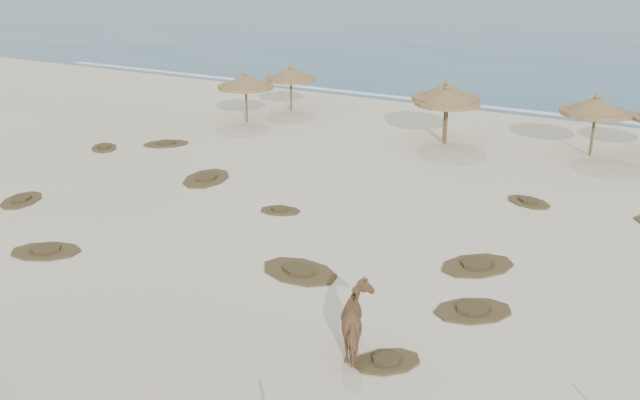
{
  "coord_description": "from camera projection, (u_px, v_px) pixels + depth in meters",
  "views": [
    {
      "loc": [
        10.3,
        -13.92,
        8.79
      ],
      "look_at": [
        -0.58,
        5.0,
        0.98
      ],
      "focal_mm": 40.0,
      "sensor_mm": 36.0,
      "label": 1
    }
  ],
  "objects": [
    {
      "name": "ground",
      "position": [
        246.0,
        292.0,
        19.16
      ],
      "size": [
        160.0,
        160.0,
        0.0
      ],
      "primitive_type": "plane",
      "color": "beige",
      "rests_on": "ground"
    },
    {
      "name": "ocean",
      "position": [
        633.0,
        28.0,
        80.38
      ],
      "size": [
        200.0,
        100.0,
        0.01
      ],
      "primitive_type": "cube",
      "color": "#255471",
      "rests_on": "ground"
    },
    {
      "name": "foam_line",
      "position": [
        513.0,
        110.0,
        40.38
      ],
      "size": [
        70.0,
        0.6,
        0.01
      ],
      "primitive_type": "cube",
      "color": "white",
      "rests_on": "ground"
    },
    {
      "name": "palapa_0",
      "position": [
        246.0,
        82.0,
        36.96
      ],
      "size": [
        3.78,
        3.78,
        2.73
      ],
      "rotation": [
        0.0,
        0.0,
        -0.37
      ],
      "color": "brown",
      "rests_on": "ground"
    },
    {
      "name": "palapa_1",
      "position": [
        291.0,
        74.0,
        39.58
      ],
      "size": [
        3.23,
        3.23,
        2.63
      ],
      "rotation": [
        0.0,
        0.0,
        0.16
      ],
      "color": "brown",
      "rests_on": "ground"
    },
    {
      "name": "palapa_2",
      "position": [
        448.0,
        97.0,
        32.71
      ],
      "size": [
        3.4,
        3.4,
        2.87
      ],
      "rotation": [
        0.0,
        0.0,
        -0.12
      ],
      "color": "brown",
      "rests_on": "ground"
    },
    {
      "name": "palapa_3",
      "position": [
        446.0,
        93.0,
        33.27
      ],
      "size": [
        3.84,
        3.84,
        2.97
      ],
      "rotation": [
        0.0,
        0.0,
        -0.24
      ],
      "color": "brown",
      "rests_on": "ground"
    },
    {
      "name": "palapa_5",
      "position": [
        596.0,
        107.0,
        30.89
      ],
      "size": [
        3.41,
        3.41,
        2.85
      ],
      "rotation": [
        0.0,
        0.0,
        -0.13
      ],
      "color": "brown",
      "rests_on": "ground"
    },
    {
      "name": "horse",
      "position": [
        359.0,
        322.0,
        16.11
      ],
      "size": [
        1.6,
        1.96,
        1.52
      ],
      "primitive_type": "imported",
      "rotation": [
        0.0,
        0.0,
        3.66
      ],
      "color": "#966B44",
      "rests_on": "ground"
    },
    {
      "name": "scrub_0",
      "position": [
        21.0,
        200.0,
        25.96
      ],
      "size": [
        1.92,
        2.29,
        0.16
      ],
      "rotation": [
        0.0,
        0.0,
        1.96
      ],
      "color": "brown",
      "rests_on": "ground"
    },
    {
      "name": "scrub_1",
      "position": [
        206.0,
        178.0,
        28.41
      ],
      "size": [
        2.26,
        2.91,
        0.16
      ],
      "rotation": [
        0.0,
        0.0,
        1.82
      ],
      "color": "brown",
      "rests_on": "ground"
    },
    {
      "name": "scrub_2",
      "position": [
        280.0,
        210.0,
        24.96
      ],
      "size": [
        1.66,
        1.32,
        0.16
      ],
      "rotation": [
        0.0,
        0.0,
        0.28
      ],
      "color": "brown",
      "rests_on": "ground"
    },
    {
      "name": "scrub_3",
      "position": [
        477.0,
        265.0,
        20.66
      ],
      "size": [
        2.59,
        2.77,
        0.16
      ],
      "rotation": [
        0.0,
        0.0,
        0.94
      ],
      "color": "brown",
      "rests_on": "ground"
    },
    {
      "name": "scrub_4",
      "position": [
        473.0,
        310.0,
        18.1
      ],
      "size": [
        2.44,
        2.37,
        0.16
      ],
      "rotation": [
        0.0,
        0.0,
        0.72
      ],
      "color": "brown",
      "rests_on": "ground"
    },
    {
      "name": "scrub_6",
      "position": [
        166.0,
        143.0,
        33.37
      ],
      "size": [
        2.48,
        2.46,
        0.16
      ],
      "rotation": [
        0.0,
        0.0,
        0.77
      ],
      "color": "brown",
      "rests_on": "ground"
    },
    {
      "name": "scrub_7",
      "position": [
        529.0,
        202.0,
        25.78
      ],
      "size": [
        2.04,
        1.74,
        0.16
      ],
      "rotation": [
        0.0,
        0.0,
        2.72
      ],
      "color": "brown",
      "rests_on": "ground"
    },
    {
      "name": "scrub_8",
      "position": [
        104.0,
        147.0,
        32.71
      ],
      "size": [
        2.03,
        2.01,
        0.16
      ],
      "rotation": [
        0.0,
        0.0,
        2.38
      ],
      "color": "brown",
      "rests_on": "ground"
    },
    {
      "name": "scrub_9",
      "position": [
        299.0,
        271.0,
        20.29
      ],
      "size": [
        2.6,
        1.86,
        0.16
      ],
      "rotation": [
        0.0,
        0.0,
        3.02
      ],
      "color": "brown",
      "rests_on": "ground"
    },
    {
      "name": "scrub_11",
      "position": [
        46.0,
        251.0,
        21.64
      ],
      "size": [
        2.56,
        2.21,
        0.16
      ],
      "rotation": [
        0.0,
        0.0,
        0.46
      ],
      "color": "brown",
      "rests_on": "ground"
    },
    {
      "name": "scrub_12",
      "position": [
        387.0,
        361.0,
        15.89
      ],
      "size": [
        1.83,
        1.86,
        0.16
      ],
      "rotation": [
        0.0,
        0.0,
        0.82
      ],
      "color": "brown",
      "rests_on": "ground"
    }
  ]
}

